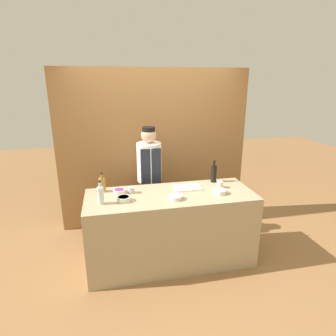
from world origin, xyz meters
TOP-DOWN VIEW (x-y plane):
  - ground_plane at (0.00, 0.00)m, footprint 14.00×14.00m
  - cabinet_wall at (0.00, 1.16)m, footprint 2.90×0.18m
  - counter at (0.00, 0.00)m, footprint 2.02×0.77m
  - sauce_bowl_orange at (0.58, -0.11)m, footprint 0.15×0.15m
  - sauce_bowl_brown at (-0.57, -0.09)m, footprint 0.15×0.15m
  - sauce_bowl_red at (0.02, -0.16)m, footprint 0.16×0.16m
  - sauce_bowl_purple at (-0.60, 0.14)m, footprint 0.15×0.15m
  - cutting_board at (0.25, 0.13)m, footprint 0.33×0.22m
  - bottle_clear at (-0.81, -0.11)m, footprint 0.07×0.07m
  - bottle_soy at (0.66, 0.30)m, footprint 0.08×0.08m
  - bottle_vinegar at (-0.80, 0.25)m, footprint 0.08×0.08m
  - cup_cream at (0.66, 0.07)m, footprint 0.08×0.08m
  - cup_steel at (-0.46, 0.13)m, footprint 0.08×0.08m
  - chef_center at (-0.15, 0.71)m, footprint 0.35×0.35m

SIDE VIEW (x-z plane):
  - ground_plane at x=0.00m, z-range 0.00..0.00m
  - counter at x=0.00m, z-range 0.00..0.92m
  - chef_center at x=-0.15m, z-range 0.07..1.69m
  - cutting_board at x=0.25m, z-range 0.92..0.94m
  - sauce_bowl_red at x=0.02m, z-range 0.92..0.96m
  - sauce_bowl_orange at x=0.58m, z-range 0.92..0.97m
  - sauce_bowl_brown at x=-0.57m, z-range 0.92..0.97m
  - sauce_bowl_purple at x=-0.60m, z-range 0.92..0.97m
  - cup_steel at x=-0.46m, z-range 0.92..0.99m
  - cup_cream at x=0.66m, z-range 0.92..1.00m
  - bottle_vinegar at x=-0.80m, z-range 0.89..1.13m
  - bottle_clear at x=-0.81m, z-range 0.89..1.16m
  - bottle_soy at x=0.66m, z-range 0.88..1.19m
  - cabinet_wall at x=0.00m, z-range 0.00..2.40m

